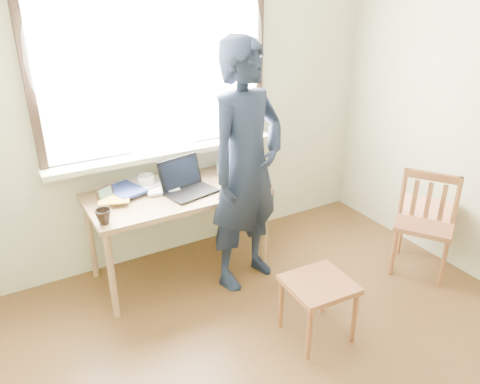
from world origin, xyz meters
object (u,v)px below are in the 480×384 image
desk (177,201)px  work_chair (319,290)px  mug_white (146,182)px  mug_dark (104,217)px  side_chair (426,217)px  person (246,168)px  laptop (186,184)px

desk → work_chair: 1.25m
mug_white → mug_dark: bearing=-137.3°
mug_dark → work_chair: 1.47m
work_chair → side_chair: 1.21m
desk → person: bearing=-36.6°
laptop → desk: bearing=157.0°
laptop → mug_dark: bearing=-163.9°
mug_dark → work_chair: mug_dark is taller
desk → mug_dark: (-0.60, -0.22, 0.12)m
desk → laptop: 0.15m
desk → side_chair: side_chair is taller
mug_white → work_chair: (0.65, -1.30, -0.41)m
mug_white → side_chair: side_chair is taller
mug_dark → work_chair: bearing=-39.6°
desk → mug_dark: bearing=-159.6°
desk → mug_dark: 0.65m
laptop → mug_dark: laptop is taller
work_chair → laptop: bearing=110.7°
desk → side_chair: size_ratio=1.45×
person → laptop: bearing=125.2°
mug_white → mug_dark: 0.59m
laptop → side_chair: (1.60, -0.91, -0.29)m
person → mug_dark: bearing=159.1°
work_chair → person: person is taller
work_chair → person: 0.99m
side_chair → person: bearing=153.3°
laptop → mug_white: size_ratio=3.06×
mug_white → side_chair: bearing=-31.2°
laptop → person: person is taller
mug_dark → work_chair: (1.09, -0.90, -0.41)m
mug_dark → person: person is taller
mug_white → work_chair: size_ratio=0.32×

